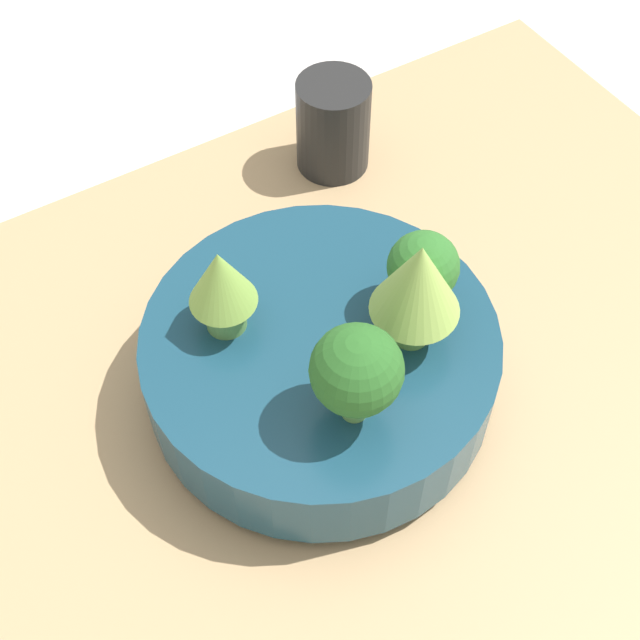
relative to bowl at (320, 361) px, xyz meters
name	(u,v)px	position (x,y,z in m)	size (l,w,h in m)	color
ground_plane	(365,419)	(-0.03, 0.02, -0.08)	(6.00, 6.00, 0.00)	silver
table	(366,408)	(-0.03, 0.02, -0.06)	(0.84, 0.66, 0.04)	tan
bowl	(320,361)	(0.00, 0.00, 0.00)	(0.27, 0.27, 0.08)	navy
broccoli_floret_left	(423,270)	(-0.08, 0.01, 0.07)	(0.05, 0.05, 0.07)	#609347
romanesco_piece_far	(418,283)	(-0.06, 0.03, 0.09)	(0.06, 0.06, 0.10)	#6BA34C
broccoli_floret_back	(357,371)	(0.01, 0.07, 0.08)	(0.06, 0.06, 0.08)	#6BA34C
romanesco_piece_near	(221,284)	(0.05, -0.05, 0.08)	(0.05, 0.05, 0.08)	#609347
cup	(333,125)	(-0.15, -0.22, 0.00)	(0.07, 0.07, 0.09)	black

